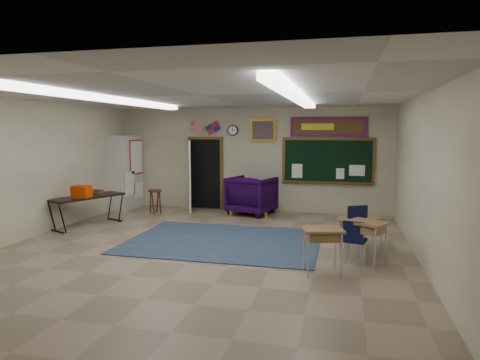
% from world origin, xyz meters
% --- Properties ---
extents(floor, '(9.00, 9.00, 0.00)m').
position_xyz_m(floor, '(0.00, 0.00, 0.00)').
color(floor, gray).
rests_on(floor, ground).
extents(back_wall, '(8.00, 0.04, 3.00)m').
position_xyz_m(back_wall, '(0.00, 4.50, 1.50)').
color(back_wall, beige).
rests_on(back_wall, floor).
extents(front_wall, '(8.00, 0.04, 3.00)m').
position_xyz_m(front_wall, '(0.00, -4.50, 1.50)').
color(front_wall, beige).
rests_on(front_wall, floor).
extents(left_wall, '(0.04, 9.00, 3.00)m').
position_xyz_m(left_wall, '(-4.00, 0.00, 1.50)').
color(left_wall, beige).
rests_on(left_wall, floor).
extents(right_wall, '(0.04, 9.00, 3.00)m').
position_xyz_m(right_wall, '(4.00, 0.00, 1.50)').
color(right_wall, beige).
rests_on(right_wall, floor).
extents(ceiling, '(8.00, 9.00, 0.04)m').
position_xyz_m(ceiling, '(0.00, 0.00, 3.00)').
color(ceiling, silver).
rests_on(ceiling, back_wall).
extents(area_rug, '(4.00, 3.00, 0.02)m').
position_xyz_m(area_rug, '(0.20, 0.80, 0.01)').
color(area_rug, '#324960').
rests_on(area_rug, floor).
extents(fluorescent_strips, '(3.86, 6.00, 0.10)m').
position_xyz_m(fluorescent_strips, '(0.00, 0.00, 2.94)').
color(fluorescent_strips, white).
rests_on(fluorescent_strips, ceiling).
extents(doorway, '(1.10, 0.89, 2.16)m').
position_xyz_m(doorway, '(-1.50, 4.35, 1.06)').
color(doorway, black).
rests_on(doorway, back_wall).
extents(chalkboard, '(2.55, 0.14, 1.30)m').
position_xyz_m(chalkboard, '(2.20, 4.46, 1.46)').
color(chalkboard, brown).
rests_on(chalkboard, back_wall).
extents(bulletin_board, '(2.10, 0.05, 0.55)m').
position_xyz_m(bulletin_board, '(2.20, 4.47, 2.45)').
color(bulletin_board, red).
rests_on(bulletin_board, back_wall).
extents(framed_art_print, '(0.75, 0.05, 0.65)m').
position_xyz_m(framed_art_print, '(0.35, 4.47, 2.35)').
color(framed_art_print, '#A88620').
rests_on(framed_art_print, back_wall).
extents(wall_clock, '(0.32, 0.05, 0.32)m').
position_xyz_m(wall_clock, '(-0.55, 4.47, 2.35)').
color(wall_clock, black).
rests_on(wall_clock, back_wall).
extents(wall_flags, '(1.16, 0.06, 0.70)m').
position_xyz_m(wall_flags, '(-1.40, 4.44, 2.48)').
color(wall_flags, red).
rests_on(wall_flags, back_wall).
extents(storage_cabinet, '(0.59, 1.25, 2.20)m').
position_xyz_m(storage_cabinet, '(-3.71, 3.85, 1.10)').
color(storage_cabinet, beige).
rests_on(storage_cabinet, floor).
extents(wingback_armchair, '(1.43, 1.45, 1.07)m').
position_xyz_m(wingback_armchair, '(0.14, 3.91, 0.54)').
color(wingback_armchair, black).
rests_on(wingback_armchair, floor).
extents(student_chair_reading, '(0.48, 0.48, 0.79)m').
position_xyz_m(student_chair_reading, '(-0.33, 4.03, 0.40)').
color(student_chair_reading, '#080D32').
rests_on(student_chair_reading, floor).
extents(student_chair_desk_a, '(0.48, 0.48, 0.78)m').
position_xyz_m(student_chair_desk_a, '(2.87, -0.07, 0.39)').
color(student_chair_desk_a, '#080D32').
rests_on(student_chair_desk_a, floor).
extents(student_chair_desk_b, '(0.62, 0.62, 0.91)m').
position_xyz_m(student_chair_desk_b, '(3.01, 0.50, 0.45)').
color(student_chair_desk_b, '#080D32').
rests_on(student_chair_desk_b, floor).
extents(student_desk_front_left, '(0.57, 0.44, 0.67)m').
position_xyz_m(student_desk_front_left, '(2.85, 0.58, 0.37)').
color(student_desk_front_left, olive).
rests_on(student_desk_front_left, floor).
extents(student_desk_front_right, '(0.65, 0.60, 0.63)m').
position_xyz_m(student_desk_front_right, '(3.13, 0.96, 0.35)').
color(student_desk_front_right, olive).
rests_on(student_desk_front_right, floor).
extents(student_desk_back_left, '(0.74, 0.64, 0.77)m').
position_xyz_m(student_desk_back_left, '(2.34, -0.81, 0.43)').
color(student_desk_back_left, olive).
rests_on(student_desk_back_left, floor).
extents(student_desk_back_right, '(0.80, 0.75, 0.77)m').
position_xyz_m(student_desk_back_right, '(3.06, -0.11, 0.43)').
color(student_desk_back_right, olive).
rests_on(student_desk_back_right, floor).
extents(folding_table, '(1.27, 1.91, 1.04)m').
position_xyz_m(folding_table, '(-3.44, 1.42, 0.41)').
color(folding_table, black).
rests_on(folding_table, floor).
extents(wooden_stool, '(0.38, 0.38, 0.68)m').
position_xyz_m(wooden_stool, '(-2.52, 3.30, 0.35)').
color(wooden_stool, '#452C14').
rests_on(wooden_stool, floor).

